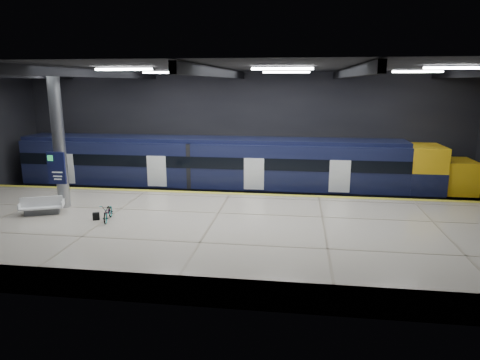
# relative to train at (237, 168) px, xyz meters

# --- Properties ---
(ground) EXTENTS (30.00, 30.00, 0.00)m
(ground) POSITION_rel_train_xyz_m (-0.01, -5.50, -2.06)
(ground) COLOR black
(ground) RESTS_ON ground
(room_shell) EXTENTS (30.10, 16.10, 8.05)m
(room_shell) POSITION_rel_train_xyz_m (-0.01, -5.49, 3.66)
(room_shell) COLOR black
(room_shell) RESTS_ON ground
(platform) EXTENTS (30.00, 11.00, 1.10)m
(platform) POSITION_rel_train_xyz_m (-0.01, -8.00, -1.51)
(platform) COLOR #BDB29F
(platform) RESTS_ON ground
(safety_strip) EXTENTS (30.00, 0.40, 0.01)m
(safety_strip) POSITION_rel_train_xyz_m (-0.01, -2.75, -0.95)
(safety_strip) COLOR gold
(safety_strip) RESTS_ON platform
(rails) EXTENTS (30.00, 1.52, 0.16)m
(rails) POSITION_rel_train_xyz_m (-0.01, 0.00, -1.98)
(rails) COLOR gray
(rails) RESTS_ON ground
(train) EXTENTS (29.40, 2.84, 3.79)m
(train) POSITION_rel_train_xyz_m (0.00, 0.00, 0.00)
(train) COLOR black
(train) RESTS_ON ground
(bench) EXTENTS (2.13, 1.48, 0.87)m
(bench) POSITION_rel_train_xyz_m (-8.40, -7.85, -0.65)
(bench) COLOR #595B60
(bench) RESTS_ON platform
(bicycle) EXTENTS (0.84, 1.62, 0.81)m
(bicycle) POSITION_rel_train_xyz_m (-4.81, -8.35, -0.56)
(bicycle) COLOR #99999E
(bicycle) RESTS_ON platform
(pannier_bag) EXTENTS (0.34, 0.28, 0.35)m
(pannier_bag) POSITION_rel_train_xyz_m (-5.41, -8.35, -0.78)
(pannier_bag) COLOR black
(pannier_bag) RESTS_ON platform
(info_column) EXTENTS (0.90, 0.78, 6.90)m
(info_column) POSITION_rel_train_xyz_m (-8.01, -6.52, 2.40)
(info_column) COLOR #9EA0A5
(info_column) RESTS_ON platform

